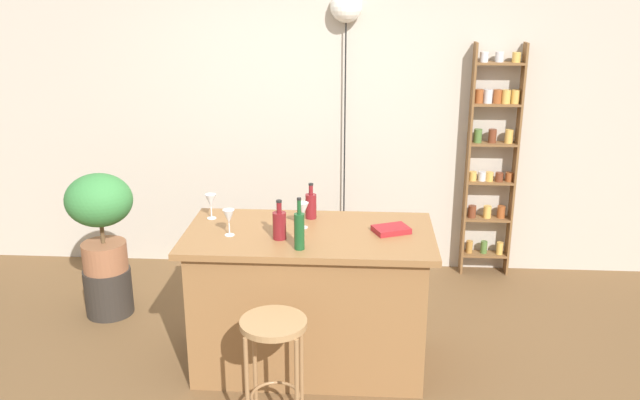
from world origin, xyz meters
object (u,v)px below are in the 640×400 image
(potted_plant, at_px, (100,212))
(plant_stool, at_px, (109,291))
(wine_glass_center, at_px, (303,210))
(spice_shelf, at_px, (492,158))
(bottle_spirits_clear, at_px, (279,224))
(wine_glass_left, at_px, (211,201))
(bar_stool, at_px, (274,349))
(cookbook, at_px, (391,230))
(bottle_soda_blue, at_px, (299,230))
(wine_glass_right, at_px, (229,217))
(bottle_vinegar, at_px, (311,205))
(pendant_globe_light, at_px, (346,9))

(potted_plant, bearing_deg, plant_stool, 0.00)
(potted_plant, xyz_separation_m, wine_glass_center, (1.50, -0.50, 0.23))
(spice_shelf, distance_m, bottle_spirits_clear, 2.24)
(potted_plant, xyz_separation_m, bottle_spirits_clear, (1.38, -0.70, 0.20))
(potted_plant, xyz_separation_m, wine_glass_left, (0.90, -0.37, 0.23))
(bar_stool, distance_m, plant_stool, 1.95)
(potted_plant, height_order, cookbook, potted_plant)
(bottle_soda_blue, relative_size, wine_glass_right, 1.89)
(bar_stool, bearing_deg, cookbook, 49.62)
(wine_glass_left, height_order, wine_glass_right, same)
(wine_glass_center, bearing_deg, spice_shelf, 45.56)
(wine_glass_left, bearing_deg, wine_glass_right, -59.25)
(cookbook, bearing_deg, spice_shelf, 36.48)
(bar_stool, distance_m, bottle_soda_blue, 0.68)
(bottle_spirits_clear, relative_size, wine_glass_left, 1.48)
(wine_glass_left, height_order, cookbook, wine_glass_left)
(spice_shelf, xyz_separation_m, cookbook, (-0.87, -1.49, -0.09))
(wine_glass_center, bearing_deg, bottle_soda_blue, -88.38)
(wine_glass_center, height_order, wine_glass_right, same)
(potted_plant, height_order, bottle_soda_blue, bottle_soda_blue)
(bar_stool, relative_size, cookbook, 3.24)
(bar_stool, relative_size, wine_glass_right, 4.14)
(wine_glass_left, relative_size, wine_glass_center, 1.00)
(bottle_spirits_clear, height_order, wine_glass_left, bottle_spirits_clear)
(spice_shelf, xyz_separation_m, plant_stool, (-2.92, -0.94, -0.83))
(bottle_soda_blue, xyz_separation_m, cookbook, (0.54, 0.30, -0.10))
(bar_stool, bearing_deg, wine_glass_center, 83.62)
(bottle_soda_blue, bearing_deg, bottle_vinegar, 87.25)
(wine_glass_left, xyz_separation_m, wine_glass_center, (0.61, -0.13, 0.00))
(wine_glass_left, bearing_deg, potted_plant, 157.61)
(wine_glass_right, xyz_separation_m, pendant_globe_light, (0.65, 1.63, 1.14))
(bar_stool, bearing_deg, bottle_vinegar, 82.74)
(cookbook, bearing_deg, bottle_vinegar, 132.85)
(spice_shelf, height_order, potted_plant, spice_shelf)
(potted_plant, xyz_separation_m, pendant_globe_light, (1.72, 0.96, 1.37))
(bottle_vinegar, bearing_deg, potted_plant, 168.24)
(plant_stool, relative_size, cookbook, 1.68)
(bar_stool, distance_m, wine_glass_center, 0.95)
(bottle_spirits_clear, height_order, pendant_globe_light, pendant_globe_light)
(spice_shelf, relative_size, bottle_spirits_clear, 7.94)
(bar_stool, height_order, wine_glass_right, wine_glass_right)
(bottle_soda_blue, bearing_deg, wine_glass_center, 91.62)
(potted_plant, distance_m, cookbook, 2.13)
(bar_stool, height_order, spice_shelf, spice_shelf)
(wine_glass_right, relative_size, pendant_globe_light, 0.07)
(bottle_vinegar, height_order, wine_glass_right, bottle_vinegar)
(bottle_vinegar, height_order, wine_glass_left, bottle_vinegar)
(spice_shelf, relative_size, bottle_vinegar, 8.15)
(pendant_globe_light, bearing_deg, bottle_soda_blue, -96.42)
(bottle_spirits_clear, relative_size, bottle_soda_blue, 0.78)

